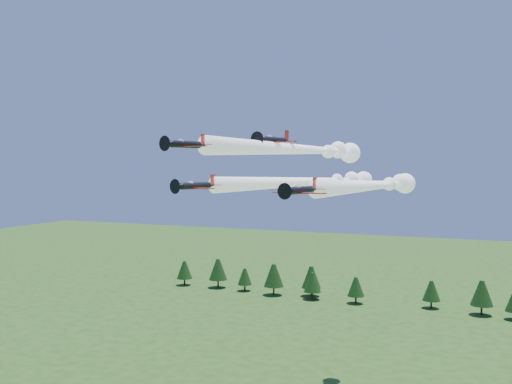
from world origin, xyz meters
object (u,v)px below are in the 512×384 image
at_px(plane_right, 376,185).
at_px(plane_slot, 273,140).
at_px(plane_left, 312,182).
at_px(plane_lead, 304,150).

distance_m(plane_right, plane_slot, 20.22).
height_order(plane_left, plane_slot, plane_slot).
xyz_separation_m(plane_right, plane_slot, (-12.65, -14.14, 6.98)).
bearing_deg(plane_right, plane_slot, -120.14).
distance_m(plane_left, plane_right, 17.12).
bearing_deg(plane_right, plane_left, 157.24).
bearing_deg(plane_slot, plane_lead, 83.89).
height_order(plane_lead, plane_slot, plane_slot).
bearing_deg(plane_slot, plane_left, 104.70).
distance_m(plane_lead, plane_right, 13.45).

